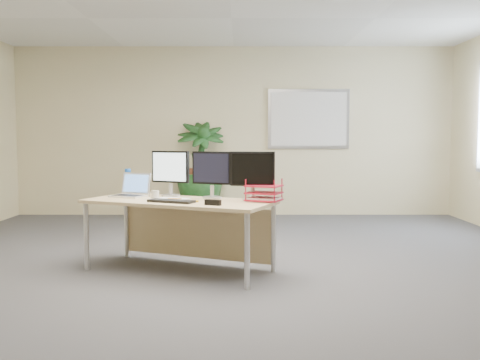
{
  "coord_description": "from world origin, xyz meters",
  "views": [
    {
      "loc": [
        0.11,
        -4.63,
        1.24
      ],
      "look_at": [
        0.1,
        0.35,
        0.85
      ],
      "focal_mm": 40.0,
      "sensor_mm": 36.0,
      "label": 1
    }
  ],
  "objects_px": {
    "monitor_left": "(170,170)",
    "monitor_right": "(212,172)",
    "desk": "(184,214)",
    "floor_plant": "(200,170)",
    "laptop": "(132,190)"
  },
  "relations": [
    {
      "from": "desk",
      "to": "floor_plant",
      "type": "bearing_deg",
      "value": 91.73
    },
    {
      "from": "monitor_right",
      "to": "floor_plant",
      "type": "bearing_deg",
      "value": 96.36
    },
    {
      "from": "floor_plant",
      "to": "desk",
      "type": "bearing_deg",
      "value": -88.27
    },
    {
      "from": "floor_plant",
      "to": "monitor_left",
      "type": "xyz_separation_m",
      "value": [
        -0.06,
        -3.07,
        0.18
      ]
    },
    {
      "from": "desk",
      "to": "monitor_left",
      "type": "relative_size",
      "value": 4.21
    },
    {
      "from": "floor_plant",
      "to": "monitor_left",
      "type": "relative_size",
      "value": 3.34
    },
    {
      "from": "desk",
      "to": "monitor_right",
      "type": "height_order",
      "value": "monitor_right"
    },
    {
      "from": "laptop",
      "to": "monitor_right",
      "type": "bearing_deg",
      "value": -13.07
    },
    {
      "from": "desk",
      "to": "floor_plant",
      "type": "height_order",
      "value": "floor_plant"
    },
    {
      "from": "monitor_left",
      "to": "laptop",
      "type": "xyz_separation_m",
      "value": [
        -0.39,
        0.0,
        -0.2
      ]
    },
    {
      "from": "desk",
      "to": "floor_plant",
      "type": "relative_size",
      "value": 1.26
    },
    {
      "from": "monitor_right",
      "to": "laptop",
      "type": "height_order",
      "value": "monitor_right"
    },
    {
      "from": "floor_plant",
      "to": "laptop",
      "type": "bearing_deg",
      "value": -98.21
    },
    {
      "from": "monitor_left",
      "to": "monitor_right",
      "type": "height_order",
      "value": "monitor_left"
    },
    {
      "from": "desk",
      "to": "floor_plant",
      "type": "xyz_separation_m",
      "value": [
        -0.1,
        3.3,
        0.22
      ]
    }
  ]
}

